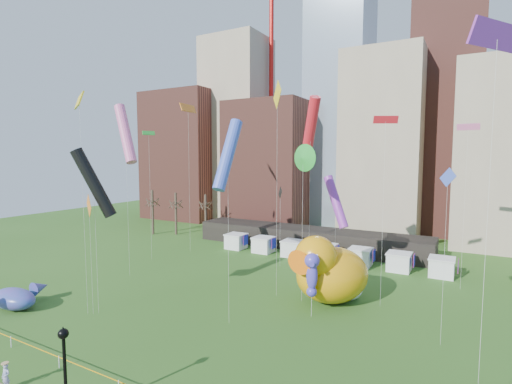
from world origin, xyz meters
The scene contains 29 objects.
skyline centered at (2.25, 61.06, 21.44)m, with size 101.00×23.00×68.00m.
crane_left centered at (-21.11, 64.00, 46.90)m, with size 23.00×1.00×76.00m.
pavilion centered at (-4.00, 42.00, 1.60)m, with size 38.00×6.00×3.20m, color black.
vendor_tents centered at (1.02, 36.00, 1.11)m, with size 33.24×2.80×2.40m.
bare_trees centered at (-30.17, 40.54, 4.01)m, with size 8.44×6.44×8.50m.
caution_tape centered at (0.00, 0.00, 0.68)m, with size 50.00×0.06×0.90m.
big_duck centered at (6.51, 21.04, 3.27)m, with size 9.25×10.22×7.13m.
small_duck centered at (8.04, 22.67, 1.44)m, with size 3.20×4.17×3.14m.
seahorse_green centered at (5.24, 21.98, 4.38)m, with size 1.50×1.77×5.99m.
seahorse_purple centered at (6.26, 16.87, 4.31)m, with size 1.76×1.99×6.02m.
whale_inflatable centered at (-19.71, 4.63, 1.06)m, with size 5.37×6.76×2.31m.
lamppost centered at (-0.48, -3.20, 3.39)m, with size 0.58×0.58×5.54m.
woman centered at (-6.61, -3.20, 0.86)m, with size 0.61×0.40×1.67m, color white.
kite_0 centered at (11.34, 22.59, 18.10)m, with size 2.22×1.41×18.67m.
kite_1 centered at (-17.95, 17.41, 17.56)m, with size 4.51×2.66×21.26m.
kite_2 centered at (-11.65, 7.79, 12.36)m, with size 3.67×3.37×15.65m.
kite_3 centered at (4.03, 19.97, 14.67)m, with size 2.40×1.94×16.06m.
kite_4 centered at (-12.35, 7.13, 19.72)m, with size 3.78×2.58×20.42m.
kite_5 centered at (0.44, 11.88, 14.96)m, with size 1.25×3.73×18.10m.
kite_6 centered at (-11.94, 7.41, 10.10)m, with size 1.94×1.03×11.38m.
kite_7 centered at (5.32, 26.76, 9.68)m, with size 3.66×2.45×12.70m.
kite_8 centered at (3.43, 23.41, 17.80)m, with size 3.46×3.78×21.19m.
kite_9 centered at (18.17, 32.06, 17.79)m, with size 2.27×0.59×18.35m.
kite_10 centered at (-3.44, 30.38, 9.71)m, with size 0.30×1.63×10.83m.
kite_11 centered at (-20.93, 24.25, 17.75)m, with size 0.94×1.76×18.37m.
kite_12 centered at (1.02, 20.22, 20.68)m, with size 1.95×2.18×22.57m.
kite_13 centered at (17.14, 16.75, 12.64)m, with size 1.21×0.94×14.00m.
kite_14 centered at (-19.31, 30.96, 22.04)m, with size 0.96×3.95×22.74m.
kite_15 centered at (19.46, 6.49, 20.47)m, with size 2.59×3.59×21.16m.
Camera 1 is at (18.65, -15.72, 14.81)m, focal length 27.00 mm.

